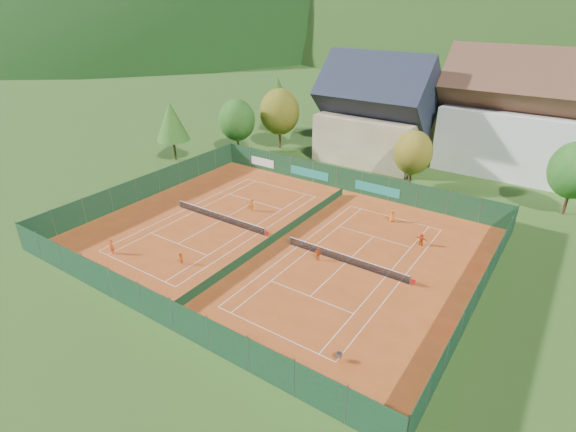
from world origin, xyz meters
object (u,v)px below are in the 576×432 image
(chalet, at_px, (376,116))
(player_right_far_b, at_px, (421,239))
(player_left_mid, at_px, (180,258))
(player_left_far, at_px, (252,205))
(hotel_block_a, at_px, (521,121))
(ball_hopper, at_px, (339,355))
(player_right_far_a, at_px, (392,216))
(player_right_near, at_px, (318,254))
(player_left_near, at_px, (112,247))

(chalet, relative_size, player_right_far_b, 12.09)
(player_left_mid, xyz_separation_m, player_left_far, (-1.76, 13.09, 0.14))
(hotel_block_a, bearing_deg, ball_hopper, -92.89)
(player_right_far_a, bearing_deg, chalet, -51.84)
(player_right_near, distance_m, player_right_far_b, 11.08)
(chalet, height_order, player_left_far, chalet)
(ball_hopper, height_order, player_left_mid, player_left_mid)
(chalet, xyz_separation_m, player_right_near, (8.53, -30.99, -5.93))
(ball_hopper, distance_m, player_left_far, 25.67)
(player_right_far_a, distance_m, player_right_far_b, 5.68)
(hotel_block_a, relative_size, player_left_mid, 17.46)
(chalet, relative_size, ball_hopper, 20.25)
(hotel_block_a, relative_size, player_right_near, 15.59)
(chalet, distance_m, hotel_block_a, 19.94)
(player_left_near, xyz_separation_m, player_left_mid, (7.05, 2.44, -0.16))
(player_right_near, bearing_deg, player_left_mid, -158.86)
(ball_hopper, relative_size, player_left_mid, 0.65)
(player_right_far_a, bearing_deg, player_left_far, 32.08)
(chalet, height_order, player_left_near, chalet)
(player_left_near, xyz_separation_m, player_right_far_b, (24.68, 18.79, -0.11))
(ball_hopper, bearing_deg, player_left_near, 179.42)
(chalet, distance_m, player_left_mid, 39.45)
(ball_hopper, xyz_separation_m, player_right_far_b, (-0.85, 19.05, 0.11))
(player_left_far, xyz_separation_m, player_right_far_b, (19.39, 3.26, -0.09))
(player_left_far, height_order, player_right_far_b, player_left_far)
(player_left_mid, relative_size, player_right_far_a, 0.87)
(player_left_near, relative_size, player_right_far_a, 1.09)
(hotel_block_a, relative_size, ball_hopper, 27.00)
(player_right_near, xyz_separation_m, player_right_far_a, (2.65, 11.77, 0.02))
(hotel_block_a, xyz_separation_m, player_left_near, (-27.93, -47.38, -6.61))
(hotel_block_a, height_order, ball_hopper, hotel_block_a)
(player_left_far, bearing_deg, ball_hopper, 150.44)
(player_right_far_a, relative_size, player_right_far_b, 1.06)
(player_left_far, xyz_separation_m, player_right_far_a, (14.82, 6.63, -0.05))
(player_left_mid, bearing_deg, player_left_far, 124.08)
(ball_hopper, relative_size, player_left_near, 0.51)
(hotel_block_a, bearing_deg, player_right_far_b, -96.48)
(player_left_near, bearing_deg, player_left_mid, 23.68)
(ball_hopper, xyz_separation_m, player_right_near, (-8.07, 10.65, 0.14))
(chalet, distance_m, player_left_far, 26.76)
(player_left_near, bearing_deg, player_right_near, 35.37)
(hotel_block_a, xyz_separation_m, player_right_far_b, (-3.25, -28.59, -6.71))
(player_left_near, relative_size, player_left_mid, 1.26)
(chalet, xyz_separation_m, player_right_far_a, (11.18, -19.22, -5.91))
(chalet, height_order, player_right_far_a, chalet)
(player_right_near, bearing_deg, player_right_far_a, 61.07)
(ball_hopper, distance_m, player_left_mid, 18.67)
(player_left_near, height_order, player_right_far_a, player_left_near)
(player_right_far_b, bearing_deg, player_right_near, 52.65)
(ball_hopper, bearing_deg, player_right_far_b, 92.54)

